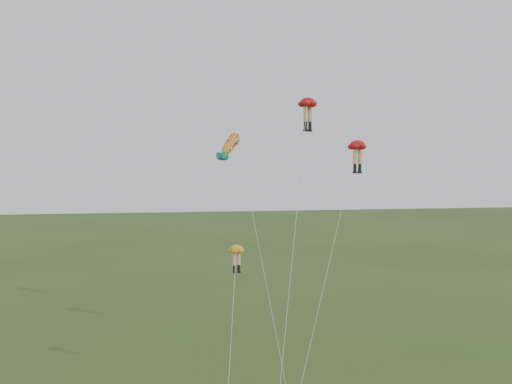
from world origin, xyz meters
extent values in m
ellipsoid|color=red|center=(5.73, 11.83, 19.12)|extent=(2.20, 2.20, 0.81)
cylinder|color=#F3C18F|center=(5.51, 11.71, 18.16)|extent=(0.36, 0.36, 1.24)
cylinder|color=black|center=(5.51, 11.71, 17.23)|extent=(0.28, 0.28, 0.62)
cube|color=black|center=(5.51, 11.71, 16.83)|extent=(0.35, 0.41, 0.18)
cylinder|color=#F3C18F|center=(5.95, 11.94, 18.16)|extent=(0.36, 0.36, 1.24)
cylinder|color=black|center=(5.95, 11.94, 17.23)|extent=(0.28, 0.28, 0.62)
cube|color=black|center=(5.95, 11.94, 16.83)|extent=(0.35, 0.41, 0.18)
cylinder|color=silver|center=(2.78, 4.68, 9.87)|extent=(5.93, 14.32, 19.31)
ellipsoid|color=red|center=(7.48, 5.25, 15.39)|extent=(1.70, 1.70, 0.70)
cylinder|color=#F3C18F|center=(7.28, 5.20, 14.57)|extent=(0.31, 0.31, 1.06)
cylinder|color=black|center=(7.28, 5.20, 13.77)|extent=(0.24, 0.24, 0.53)
cube|color=black|center=(7.28, 5.20, 13.43)|extent=(0.25, 0.34, 0.15)
cylinder|color=#F3C18F|center=(7.69, 5.30, 14.57)|extent=(0.31, 0.31, 1.06)
cylinder|color=black|center=(7.69, 5.30, 13.77)|extent=(0.24, 0.24, 0.53)
cube|color=black|center=(7.69, 5.30, 13.43)|extent=(0.25, 0.34, 0.15)
cylinder|color=silver|center=(4.06, 1.06, 7.97)|extent=(6.89, 8.43, 15.52)
ellipsoid|color=#F3A21F|center=(-1.95, 1.02, 8.78)|extent=(1.31, 1.31, 0.51)
cylinder|color=#F3C18F|center=(-2.09, 0.97, 8.18)|extent=(0.23, 0.23, 0.78)
cylinder|color=black|center=(-2.09, 0.97, 7.60)|extent=(0.18, 0.18, 0.39)
cube|color=black|center=(-2.09, 0.97, 7.35)|extent=(0.20, 0.26, 0.11)
cylinder|color=#F3C18F|center=(-1.80, 1.08, 8.18)|extent=(0.23, 0.23, 0.78)
cylinder|color=black|center=(-1.80, 1.08, 7.60)|extent=(0.18, 0.18, 0.39)
cube|color=black|center=(-1.80, 1.08, 7.35)|extent=(0.20, 0.26, 0.11)
cylinder|color=silver|center=(-2.66, -1.56, 4.62)|extent=(1.45, 5.20, 8.83)
ellipsoid|color=yellow|center=(-1.13, 8.81, 15.51)|extent=(2.35, 2.82, 2.29)
sphere|color=yellow|center=(-1.13, 8.81, 15.51)|extent=(1.45, 1.54, 1.25)
cone|color=#148276|center=(-1.13, 8.81, 15.51)|extent=(1.22, 1.33, 1.22)
cone|color=#148276|center=(-1.13, 8.81, 15.51)|extent=(1.22, 1.33, 1.22)
cone|color=#148276|center=(-1.13, 8.81, 15.51)|extent=(0.69, 0.75, 0.68)
cone|color=#148276|center=(-1.13, 8.81, 15.51)|extent=(0.69, 0.75, 0.68)
cone|color=#AB1223|center=(-1.13, 8.81, 15.51)|extent=(0.73, 0.78, 0.66)
cylinder|color=silver|center=(-0.07, 4.42, 7.87)|extent=(2.16, 8.81, 15.31)
camera|label=1|loc=(-7.54, -33.20, 13.65)|focal=40.00mm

